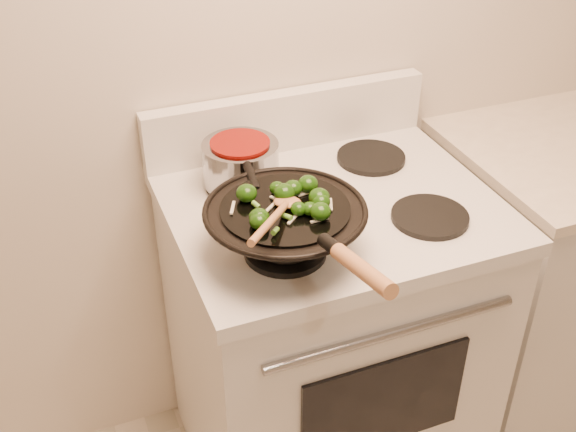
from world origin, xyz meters
name	(u,v)px	position (x,y,z in m)	size (l,w,h in m)	color
stove	(326,338)	(-0.09, 1.17, 0.47)	(0.78, 0.67, 1.08)	white
counter_unit	(560,270)	(0.72, 1.20, 0.46)	(0.75, 0.62, 0.91)	silver
wok	(286,227)	(-0.27, 1.02, 0.99)	(0.35, 0.58, 0.19)	black
stirfry	(291,200)	(-0.26, 1.02, 1.06)	(0.22, 0.19, 0.04)	#153908
wooden_spoon	(278,213)	(-0.31, 0.97, 1.07)	(0.19, 0.24, 0.08)	#AC6F43
saucepan	(241,162)	(-0.27, 1.32, 0.99)	(0.19, 0.30, 0.11)	gray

